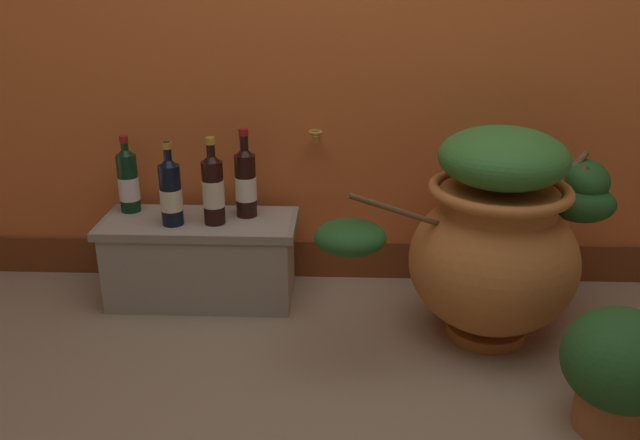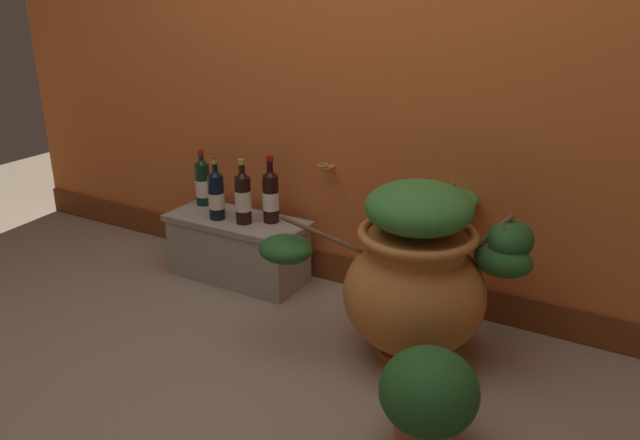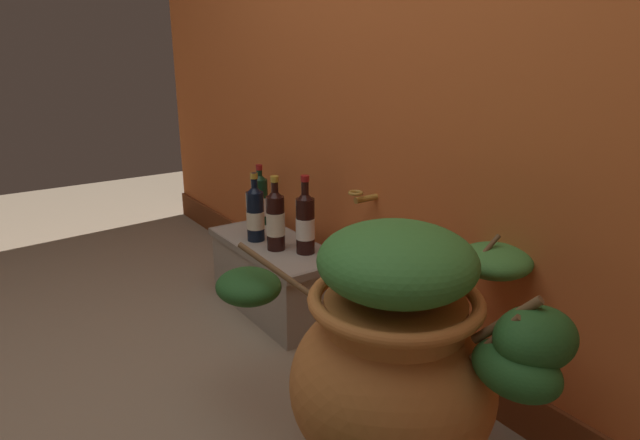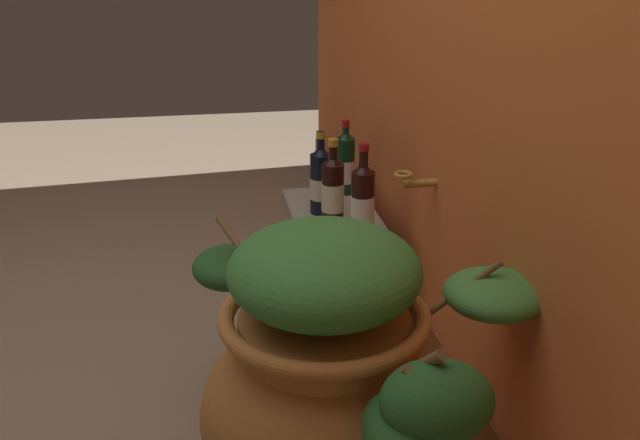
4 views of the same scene
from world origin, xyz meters
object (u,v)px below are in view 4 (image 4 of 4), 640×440
object	(u,v)px
terracotta_urn	(329,382)
wine_bottle_left	(345,162)
wine_bottle_right	(363,200)
wine_bottle_middle	(321,179)
wine_bottle_back	(333,191)

from	to	relation	value
terracotta_urn	wine_bottle_left	world-z (taller)	terracotta_urn
wine_bottle_left	wine_bottle_right	bearing A→B (deg)	-4.24
wine_bottle_middle	wine_bottle_right	xyz separation A→B (m)	(0.25, 0.10, 0.01)
wine_bottle_left	wine_bottle_back	world-z (taller)	wine_bottle_back
terracotta_urn	wine_bottle_right	distance (m)	0.90
terracotta_urn	wine_bottle_right	size ratio (longest dim) A/B	3.02
wine_bottle_right	wine_bottle_back	distance (m)	0.13
terracotta_urn	wine_bottle_right	world-z (taller)	terracotta_urn
wine_bottle_left	wine_bottle_right	xyz separation A→B (m)	(0.44, -0.03, 0.01)
wine_bottle_left	wine_bottle_back	xyz separation A→B (m)	(0.34, -0.11, 0.01)
wine_bottle_right	wine_bottle_back	world-z (taller)	wine_bottle_right
terracotta_urn	wine_bottle_left	distance (m)	1.33
wine_bottle_middle	wine_bottle_back	size ratio (longest dim) A/B	0.96
wine_bottle_back	terracotta_urn	bearing A→B (deg)	-11.23
wine_bottle_back	wine_bottle_right	bearing A→B (deg)	37.41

